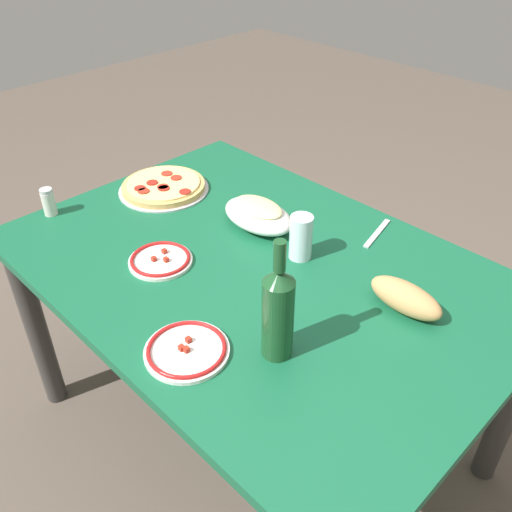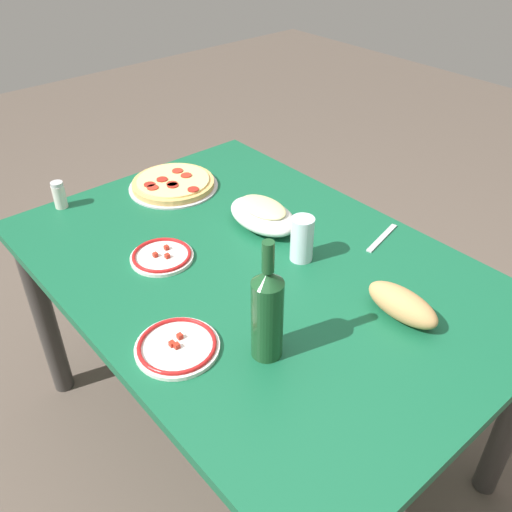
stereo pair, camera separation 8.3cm
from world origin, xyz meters
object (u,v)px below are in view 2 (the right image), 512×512
object	(u,v)px
water_glass	(302,239)
side_plate_near	(177,346)
wine_bottle	(267,312)
bread_loaf	(402,304)
baked_pasta_dish	(263,214)
dining_table	(256,295)
spice_shaker	(59,195)
pepperoni_pizza	(173,184)
side_plate_far	(162,256)

from	to	relation	value
water_glass	side_plate_near	size ratio (longest dim) A/B	0.67
wine_bottle	bread_loaf	bearing A→B (deg)	-110.04
baked_pasta_dish	side_plate_near	bearing A→B (deg)	118.52
dining_table	baked_pasta_dish	world-z (taller)	baked_pasta_dish
baked_pasta_dish	spice_shaker	size ratio (longest dim) A/B	2.76
dining_table	wine_bottle	xyz separation A→B (m)	(-0.26, 0.19, 0.23)
pepperoni_pizza	water_glass	xyz separation A→B (m)	(-0.57, -0.04, 0.05)
baked_pasta_dish	wine_bottle	world-z (taller)	wine_bottle
wine_bottle	water_glass	distance (m)	0.38
pepperoni_pizza	baked_pasta_dish	distance (m)	0.38
side_plate_near	side_plate_far	size ratio (longest dim) A/B	1.10
pepperoni_pizza	side_plate_near	size ratio (longest dim) A/B	1.55
dining_table	side_plate_far	size ratio (longest dim) A/B	7.87
baked_pasta_dish	water_glass	size ratio (longest dim) A/B	1.87
dining_table	pepperoni_pizza	xyz separation A→B (m)	(0.51, -0.07, 0.12)
baked_pasta_dish	bread_loaf	world-z (taller)	baked_pasta_dish
pepperoni_pizza	wine_bottle	distance (m)	0.83
side_plate_far	spice_shaker	world-z (taller)	spice_shaker
wine_bottle	water_glass	xyz separation A→B (m)	(0.21, -0.31, -0.06)
dining_table	side_plate_near	bearing A→B (deg)	110.34
baked_pasta_dish	water_glass	xyz separation A→B (m)	(-0.19, 0.03, 0.02)
bread_loaf	dining_table	bearing A→B (deg)	18.70
dining_table	water_glass	xyz separation A→B (m)	(-0.06, -0.11, 0.17)
pepperoni_pizza	bread_loaf	distance (m)	0.90
baked_pasta_dish	water_glass	distance (m)	0.20
side_plate_near	side_plate_far	bearing A→B (deg)	-27.17
dining_table	pepperoni_pizza	size ratio (longest dim) A/B	4.60
dining_table	bread_loaf	distance (m)	0.43
water_glass	spice_shaker	xyz separation A→B (m)	(0.69, 0.38, -0.02)
wine_bottle	bread_loaf	xyz separation A→B (m)	(-0.12, -0.32, -0.08)
spice_shaker	side_plate_far	bearing A→B (deg)	-168.74
wine_bottle	side_plate_far	size ratio (longest dim) A/B	1.71
dining_table	side_plate_near	distance (m)	0.38
pepperoni_pizza	spice_shaker	distance (m)	0.36
dining_table	spice_shaker	size ratio (longest dim) A/B	15.73
side_plate_near	spice_shaker	bearing A→B (deg)	-5.55
water_glass	side_plate_far	bearing A→B (deg)	49.70
wine_bottle	dining_table	bearing A→B (deg)	-36.43
side_plate_far	spice_shaker	xyz separation A→B (m)	(0.45, 0.09, 0.03)
side_plate_near	bread_loaf	xyz separation A→B (m)	(-0.26, -0.47, 0.03)
baked_pasta_dish	side_plate_near	size ratio (longest dim) A/B	1.25
pepperoni_pizza	spice_shaker	world-z (taller)	spice_shaker
dining_table	water_glass	bearing A→B (deg)	-116.46
baked_pasta_dish	bread_loaf	distance (m)	0.52
side_plate_near	side_plate_far	world-z (taller)	same
side_plate_far	side_plate_near	bearing A→B (deg)	152.83
water_glass	spice_shaker	distance (m)	0.79
baked_pasta_dish	wine_bottle	bearing A→B (deg)	139.80
side_plate_near	pepperoni_pizza	bearing A→B (deg)	-32.98
dining_table	baked_pasta_dish	distance (m)	0.25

